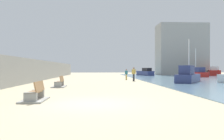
% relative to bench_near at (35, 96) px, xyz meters
% --- Properties ---
extents(ground_plane, '(120.00, 120.00, 0.00)m').
position_rel_bench_near_xyz_m(ground_plane, '(2.82, 16.90, -0.23)').
color(ground_plane, '#C6B793').
extents(seawall, '(0.80, 64.00, 2.69)m').
position_rel_bench_near_xyz_m(seawall, '(-4.68, 16.90, 1.11)').
color(seawall, '#9E9E99').
rests_on(seawall, ground).
extents(bench_near, '(1.12, 2.11, 0.98)m').
position_rel_bench_near_xyz_m(bench_near, '(0.00, 0.00, 0.00)').
color(bench_near, '#9E9E99').
rests_on(bench_near, ground).
extents(bench_far, '(1.12, 2.11, 0.98)m').
position_rel_bench_near_xyz_m(bench_far, '(-0.25, 8.45, 0.00)').
color(bench_far, '#9E9E99').
rests_on(bench_far, ground).
extents(person_walking, '(0.44, 0.36, 1.52)m').
position_rel_bench_near_xyz_m(person_walking, '(7.09, 20.68, 0.63)').
color(person_walking, gold).
rests_on(person_walking, ground).
extents(person_standing, '(0.49, 0.30, 1.77)m').
position_rel_bench_near_xyz_m(person_standing, '(7.65, 17.48, 0.81)').
color(person_standing, '#333338').
rests_on(person_standing, ground).
extents(boat_outer, '(4.69, 6.91, 2.04)m').
position_rel_bench_near_xyz_m(boat_outer, '(29.38, 38.63, 0.58)').
color(boat_outer, red).
rests_on(boat_outer, water_bay).
extents(boat_nearest, '(3.08, 6.01, 1.69)m').
position_rel_bench_near_xyz_m(boat_nearest, '(13.57, 38.83, 0.45)').
color(boat_nearest, navy).
rests_on(boat_nearest, water_bay).
extents(boat_far_left, '(2.40, 5.41, 5.35)m').
position_rel_bench_near_xyz_m(boat_far_left, '(21.46, 29.85, 0.47)').
color(boat_far_left, red).
rests_on(boat_far_left, water_bay).
extents(boat_mid_bay, '(4.66, 5.87, 4.98)m').
position_rel_bench_near_xyz_m(boat_mid_bay, '(13.30, 13.76, 0.51)').
color(boat_mid_bay, navy).
rests_on(boat_mid_bay, water_bay).
extents(harbor_building, '(12.00, 6.00, 12.71)m').
position_rel_bench_near_xyz_m(harbor_building, '(24.02, 44.90, 6.12)').
color(harbor_building, '#9E9E99').
rests_on(harbor_building, ground).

